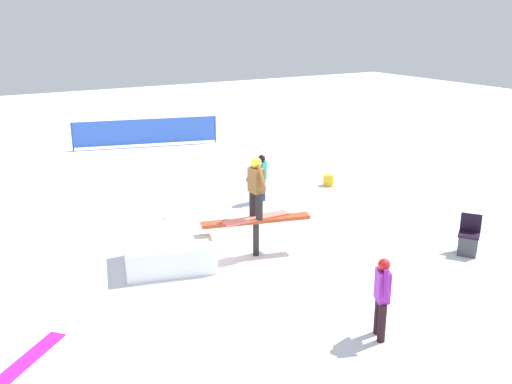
% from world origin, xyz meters
% --- Properties ---
extents(ground_plane, '(60.00, 60.00, 0.00)m').
position_xyz_m(ground_plane, '(0.00, 0.00, 0.00)').
color(ground_plane, white).
extents(rail_feature, '(2.38, 0.89, 0.85)m').
position_xyz_m(rail_feature, '(0.00, 0.00, 0.72)').
color(rail_feature, black).
rests_on(rail_feature, ground).
extents(snow_kicker_ramp, '(2.13, 1.92, 0.58)m').
position_xyz_m(snow_kicker_ramp, '(-1.84, 0.49, 0.29)').
color(snow_kicker_ramp, white).
rests_on(snow_kicker_ramp, ground).
extents(main_rider_on_rail, '(1.55, 0.79, 1.36)m').
position_xyz_m(main_rider_on_rail, '(0.00, 0.00, 1.52)').
color(main_rider_on_rail, '#F26F5B').
rests_on(main_rider_on_rail, rail_feature).
extents(bystander_purple, '(0.32, 0.53, 1.39)m').
position_xyz_m(bystander_purple, '(0.06, -3.88, 0.78)').
color(bystander_purple, black).
rests_on(bystander_purple, ground).
extents(bystander_teal, '(0.53, 0.42, 1.36)m').
position_xyz_m(bystander_teal, '(2.00, 3.11, 0.76)').
color(bystander_teal, navy).
rests_on(bystander_teal, ground).
extents(loose_snowboard_white, '(1.52, 0.48, 0.02)m').
position_xyz_m(loose_snowboard_white, '(-0.14, 3.10, 0.01)').
color(loose_snowboard_white, white).
rests_on(loose_snowboard_white, ground).
extents(loose_snowboard_magenta, '(1.25, 1.19, 0.02)m').
position_xyz_m(loose_snowboard_magenta, '(-4.98, -1.63, 0.01)').
color(loose_snowboard_magenta, '#D41BA4').
rests_on(loose_snowboard_magenta, ground).
extents(folding_chair, '(0.61, 0.61, 0.88)m').
position_xyz_m(folding_chair, '(4.07, -2.28, 0.41)').
color(folding_chair, '#3F3F44').
rests_on(folding_chair, ground).
extents(backpack_on_snow, '(0.37, 0.37, 0.34)m').
position_xyz_m(backpack_on_snow, '(4.59, 3.43, 0.17)').
color(backpack_on_snow, yellow).
rests_on(backpack_on_snow, ground).
extents(safety_fence, '(5.46, 1.51, 1.10)m').
position_xyz_m(safety_fence, '(1.64, 11.41, 0.60)').
color(safety_fence, blue).
rests_on(safety_fence, ground).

